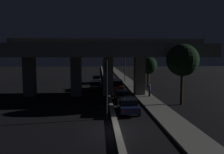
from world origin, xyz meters
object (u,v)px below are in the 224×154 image
at_px(traffic_light_left_of_median, 107,79).
at_px(pedestrian_on_sidewalk, 149,90).
at_px(street_lamp, 124,59).
at_px(car_dark_red_third, 117,85).
at_px(motorcycle_black_filtering_near, 119,104).
at_px(car_grey_second_oncoming, 97,79).
at_px(motorcycle_blue_filtering_far, 113,86).
at_px(car_black_fourth, 114,82).
at_px(car_black_second, 123,95).
at_px(car_dark_green_lead_oncoming, 95,86).
at_px(motorcycle_red_filtering_mid, 115,92).
at_px(car_dark_blue_lead, 128,105).

xyz_separation_m(traffic_light_left_of_median, pedestrian_on_sidewalk, (6.34, 10.02, -2.70)).
relative_size(street_lamp, car_dark_red_third, 2.03).
xyz_separation_m(street_lamp, motorcycle_black_filtering_near, (-3.37, -25.54, -4.51)).
relative_size(car_grey_second_oncoming, motorcycle_blue_filtering_far, 2.32).
distance_m(street_lamp, car_black_fourth, 8.19).
bearing_deg(motorcycle_blue_filtering_far, car_black_second, -172.48).
height_order(street_lamp, car_dark_red_third, street_lamp).
bearing_deg(car_black_second, car_black_fourth, 0.44).
relative_size(car_black_second, car_dark_green_lead_oncoming, 1.04).
bearing_deg(car_black_second, motorcycle_black_filtering_near, 169.23).
xyz_separation_m(traffic_light_left_of_median, car_dark_red_third, (2.28, 15.91, -2.73)).
distance_m(car_black_second, car_grey_second_oncoming, 18.80).
relative_size(car_black_fourth, motorcycle_red_filtering_mid, 2.59).
bearing_deg(car_grey_second_oncoming, car_dark_red_third, 19.19).
bearing_deg(motorcycle_blue_filtering_far, motorcycle_black_filtering_near, -177.61).
bearing_deg(pedestrian_on_sidewalk, car_grey_second_oncoming, 114.98).
height_order(car_dark_green_lead_oncoming, motorcycle_blue_filtering_far, car_dark_green_lead_oncoming).
relative_size(car_dark_green_lead_oncoming, pedestrian_on_sidewalk, 2.41).
distance_m(car_dark_blue_lead, car_dark_red_third, 13.85).
bearing_deg(pedestrian_on_sidewalk, car_dark_red_third, 124.59).
bearing_deg(pedestrian_on_sidewalk, car_black_second, -149.11).
height_order(street_lamp, car_black_second, street_lamp).
distance_m(car_black_second, car_dark_red_third, 8.31).
bearing_deg(car_black_fourth, car_dark_blue_lead, 179.79).
xyz_separation_m(car_black_fourth, pedestrian_on_sidewalk, (4.00, -12.51, 0.28)).
height_order(traffic_light_left_of_median, car_black_fourth, traffic_light_left_of_median).
distance_m(street_lamp, motorcycle_blue_filtering_far, 13.58).
xyz_separation_m(car_dark_red_third, car_dark_green_lead_oncoming, (-3.58, 0.71, -0.14)).
relative_size(car_black_fourth, motorcycle_blue_filtering_far, 2.53).
height_order(car_dark_red_third, motorcycle_red_filtering_mid, car_dark_red_third).
distance_m(car_dark_green_lead_oncoming, car_grey_second_oncoming, 9.46).
bearing_deg(car_black_fourth, car_dark_red_third, 179.41).
xyz_separation_m(motorcycle_blue_filtering_far, pedestrian_on_sidewalk, (4.76, -6.53, 0.34)).
height_order(motorcycle_black_filtering_near, motorcycle_blue_filtering_far, motorcycle_blue_filtering_far).
height_order(car_black_second, car_grey_second_oncoming, car_grey_second_oncoming).
height_order(traffic_light_left_of_median, car_dark_blue_lead, traffic_light_left_of_median).
height_order(car_black_second, motorcycle_black_filtering_near, motorcycle_black_filtering_near).
bearing_deg(car_grey_second_oncoming, car_dark_green_lead_oncoming, -0.34).
height_order(car_black_second, motorcycle_blue_filtering_far, motorcycle_blue_filtering_far).
height_order(car_dark_blue_lead, car_grey_second_oncoming, car_grey_second_oncoming).
bearing_deg(street_lamp, motorcycle_black_filtering_near, -97.51).
xyz_separation_m(car_grey_second_oncoming, motorcycle_blue_filtering_far, (2.72, -9.53, -0.22)).
distance_m(car_black_second, car_black_fourth, 14.92).
bearing_deg(street_lamp, motorcycle_red_filtering_mid, -100.21).
relative_size(car_black_fourth, car_dark_green_lead_oncoming, 1.16).
relative_size(car_dark_green_lead_oncoming, motorcycle_red_filtering_mid, 2.23).
bearing_deg(car_dark_red_third, motorcycle_black_filtering_near, 177.47).
bearing_deg(car_black_second, traffic_light_left_of_median, 163.70).
bearing_deg(pedestrian_on_sidewalk, car_dark_blue_lead, -117.00).
xyz_separation_m(car_dark_blue_lead, motorcycle_blue_filtering_far, (-0.71, 14.49, -0.14)).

